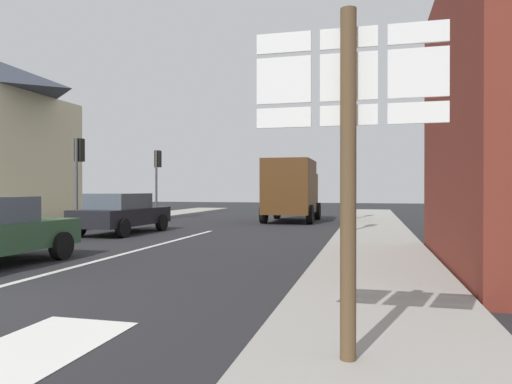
{
  "coord_description": "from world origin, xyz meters",
  "views": [
    {
      "loc": [
        5.98,
        -5.01,
        1.63
      ],
      "look_at": [
        2.31,
        9.92,
        1.53
      ],
      "focal_mm": 32.64,
      "sensor_mm": 36.0,
      "label": 1
    }
  ],
  "objects_px": {
    "traffic_light_near_left": "(79,162)",
    "delivery_truck": "(292,189)",
    "traffic_light_far_left": "(157,168)",
    "traffic_light_near_right": "(345,158)",
    "route_sign_post": "(348,146)",
    "traffic_light_far_right": "(353,172)",
    "sedan_far": "(122,213)"
  },
  "relations": [
    {
      "from": "traffic_light_near_left",
      "to": "delivery_truck",
      "type": "bearing_deg",
      "value": 43.25
    },
    {
      "from": "traffic_light_far_left",
      "to": "traffic_light_near_right",
      "type": "xyz_separation_m",
      "value": [
        10.28,
        -6.51,
        -0.03
      ]
    },
    {
      "from": "route_sign_post",
      "to": "traffic_light_near_left",
      "type": "relative_size",
      "value": 0.89
    },
    {
      "from": "traffic_light_near_right",
      "to": "traffic_light_far_right",
      "type": "distance_m",
      "value": 7.46
    },
    {
      "from": "traffic_light_far_left",
      "to": "traffic_light_near_right",
      "type": "height_order",
      "value": "traffic_light_far_left"
    },
    {
      "from": "delivery_truck",
      "to": "route_sign_post",
      "type": "bearing_deg",
      "value": -79.1
    },
    {
      "from": "route_sign_post",
      "to": "traffic_light_far_left",
      "type": "xyz_separation_m",
      "value": [
        -10.94,
        18.89,
        0.74
      ]
    },
    {
      "from": "route_sign_post",
      "to": "traffic_light_near_right",
      "type": "distance_m",
      "value": 12.41
    },
    {
      "from": "route_sign_post",
      "to": "traffic_light_far_right",
      "type": "height_order",
      "value": "traffic_light_far_right"
    },
    {
      "from": "route_sign_post",
      "to": "traffic_light_near_left",
      "type": "distance_m",
      "value": 16.19
    },
    {
      "from": "traffic_light_near_right",
      "to": "sedan_far",
      "type": "bearing_deg",
      "value": -171.65
    },
    {
      "from": "sedan_far",
      "to": "traffic_light_far_left",
      "type": "height_order",
      "value": "traffic_light_far_left"
    },
    {
      "from": "traffic_light_near_right",
      "to": "traffic_light_far_left",
      "type": "bearing_deg",
      "value": 147.65
    },
    {
      "from": "traffic_light_near_left",
      "to": "traffic_light_far_right",
      "type": "bearing_deg",
      "value": 37.57
    },
    {
      "from": "delivery_truck",
      "to": "traffic_light_near_left",
      "type": "relative_size",
      "value": 1.39
    },
    {
      "from": "sedan_far",
      "to": "traffic_light_near_right",
      "type": "xyz_separation_m",
      "value": [
        8.0,
        1.17,
        1.95
      ]
    },
    {
      "from": "sedan_far",
      "to": "route_sign_post",
      "type": "relative_size",
      "value": 1.34
    },
    {
      "from": "route_sign_post",
      "to": "traffic_light_near_left",
      "type": "xyz_separation_m",
      "value": [
        -10.94,
        11.92,
        0.67
      ]
    },
    {
      "from": "traffic_light_far_right",
      "to": "traffic_light_near_right",
      "type": "bearing_deg",
      "value": -90.0
    },
    {
      "from": "delivery_truck",
      "to": "traffic_light_near_left",
      "type": "height_order",
      "value": "traffic_light_near_left"
    },
    {
      "from": "delivery_truck",
      "to": "traffic_light_near_left",
      "type": "bearing_deg",
      "value": -136.75
    },
    {
      "from": "traffic_light_near_right",
      "to": "traffic_light_far_right",
      "type": "bearing_deg",
      "value": 90.0
    },
    {
      "from": "traffic_light_near_left",
      "to": "traffic_light_near_right",
      "type": "xyz_separation_m",
      "value": [
        10.28,
        0.45,
        0.03
      ]
    },
    {
      "from": "traffic_light_far_right",
      "to": "sedan_far",
      "type": "bearing_deg",
      "value": -132.82
    },
    {
      "from": "route_sign_post",
      "to": "traffic_light_near_right",
      "type": "relative_size",
      "value": 0.87
    },
    {
      "from": "traffic_light_near_left",
      "to": "traffic_light_near_right",
      "type": "height_order",
      "value": "traffic_light_near_right"
    },
    {
      "from": "sedan_far",
      "to": "traffic_light_far_right",
      "type": "distance_m",
      "value": 11.89
    },
    {
      "from": "delivery_truck",
      "to": "traffic_light_far_right",
      "type": "bearing_deg",
      "value": 19.07
    },
    {
      "from": "sedan_far",
      "to": "traffic_light_far_right",
      "type": "height_order",
      "value": "traffic_light_far_right"
    },
    {
      "from": "delivery_truck",
      "to": "traffic_light_far_right",
      "type": "relative_size",
      "value": 1.49
    },
    {
      "from": "sedan_far",
      "to": "traffic_light_far_right",
      "type": "relative_size",
      "value": 1.27
    },
    {
      "from": "delivery_truck",
      "to": "traffic_light_near_right",
      "type": "height_order",
      "value": "traffic_light_near_right"
    }
  ]
}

